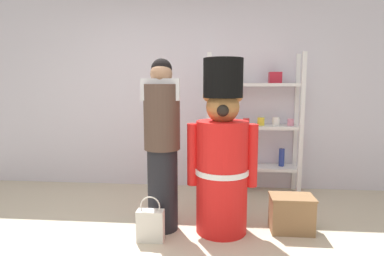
% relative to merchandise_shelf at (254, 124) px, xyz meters
% --- Properties ---
extents(back_wall, '(6.40, 0.12, 2.60)m').
position_rel_merchandise_shelf_xyz_m(back_wall, '(-0.96, 0.22, 0.40)').
color(back_wall, silver).
rests_on(back_wall, ground_plane).
extents(merchandise_shelf, '(1.19, 0.35, 1.80)m').
position_rel_merchandise_shelf_xyz_m(merchandise_shelf, '(0.00, 0.00, 0.00)').
color(merchandise_shelf, white).
rests_on(merchandise_shelf, ground_plane).
extents(teddy_bear_guard, '(0.66, 0.50, 1.64)m').
position_rel_merchandise_shelf_xyz_m(teddy_bear_guard, '(-0.41, -1.20, -0.17)').
color(teddy_bear_guard, red).
rests_on(teddy_bear_guard, ground_plane).
extents(person_shopper, '(0.36, 0.34, 1.64)m').
position_rel_merchandise_shelf_xyz_m(person_shopper, '(-0.98, -1.20, -0.05)').
color(person_shopper, black).
rests_on(person_shopper, ground_plane).
extents(shopping_bag, '(0.24, 0.11, 0.42)m').
position_rel_merchandise_shelf_xyz_m(shopping_bag, '(-1.05, -1.46, -0.75)').
color(shopping_bag, silver).
rests_on(shopping_bag, ground_plane).
extents(display_crate, '(0.41, 0.27, 0.35)m').
position_rel_merchandise_shelf_xyz_m(display_crate, '(0.26, -1.15, -0.72)').
color(display_crate, olive).
rests_on(display_crate, ground_plane).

